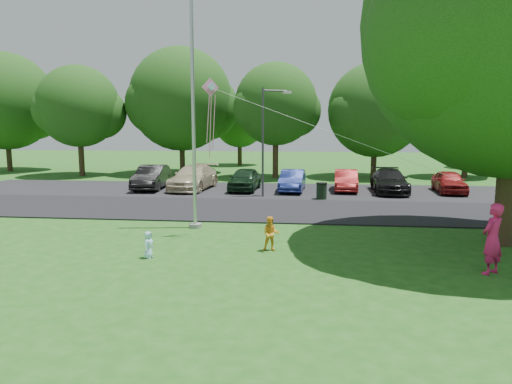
# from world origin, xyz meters

# --- Properties ---
(ground) EXTENTS (120.00, 120.00, 0.00)m
(ground) POSITION_xyz_m (0.00, 0.00, 0.00)
(ground) COLOR #1E5516
(ground) RESTS_ON ground
(park_road) EXTENTS (60.00, 6.00, 0.06)m
(park_road) POSITION_xyz_m (0.00, 9.00, 0.03)
(park_road) COLOR black
(park_road) RESTS_ON ground
(parking_strip) EXTENTS (42.00, 7.00, 0.06)m
(parking_strip) POSITION_xyz_m (0.00, 15.50, 0.03)
(parking_strip) COLOR black
(parking_strip) RESTS_ON ground
(flagpole) EXTENTS (0.50, 0.50, 10.00)m
(flagpole) POSITION_xyz_m (-3.50, 5.00, 4.17)
(flagpole) COLOR #B7BABF
(flagpole) RESTS_ON ground
(street_lamp) EXTENTS (1.59, 0.84, 6.03)m
(street_lamp) POSITION_xyz_m (-1.38, 13.02, 3.63)
(street_lamp) COLOR #3F3F44
(street_lamp) RESTS_ON ground
(trash_can) EXTENTS (0.59, 0.59, 0.94)m
(trash_can) POSITION_xyz_m (1.64, 12.37, 0.47)
(trash_can) COLOR black
(trash_can) RESTS_ON ground
(tree_row) EXTENTS (64.35, 11.94, 10.88)m
(tree_row) POSITION_xyz_m (1.59, 24.23, 5.71)
(tree_row) COLOR #332316
(tree_row) RESTS_ON ground
(horizon_trees) EXTENTS (77.46, 7.20, 7.02)m
(horizon_trees) POSITION_xyz_m (4.06, 33.88, 4.30)
(horizon_trees) COLOR #332316
(horizon_trees) RESTS_ON ground
(parked_cars) EXTENTS (19.86, 5.28, 1.48)m
(parked_cars) POSITION_xyz_m (-0.75, 15.40, 0.76)
(parked_cars) COLOR black
(parked_cars) RESTS_ON ground
(woman) EXTENTS (0.84, 0.81, 1.94)m
(woman) POSITION_xyz_m (5.79, 0.31, 0.97)
(woman) COLOR #DC1D64
(woman) RESTS_ON ground
(child_yellow) EXTENTS (0.58, 0.46, 1.12)m
(child_yellow) POSITION_xyz_m (-0.28, 1.94, 0.56)
(child_yellow) COLOR #FFA528
(child_yellow) RESTS_ON ground
(child_blue) EXTENTS (0.33, 0.44, 0.82)m
(child_blue) POSITION_xyz_m (-3.89, 0.73, 0.41)
(child_blue) COLOR #A6E0FF
(child_blue) RESTS_ON ground
(kite) EXTENTS (8.62, 3.71, 3.42)m
(kite) POSITION_xyz_m (-2.30, 3.64, 4.80)
(kite) COLOR pink
(kite) RESTS_ON ground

